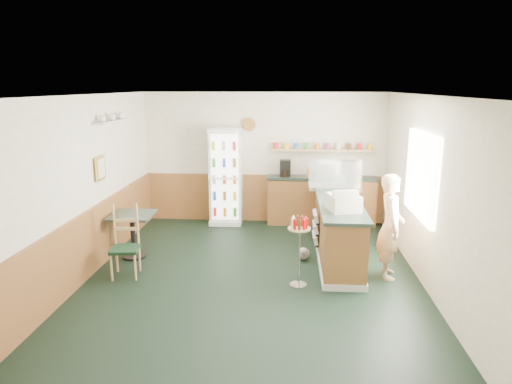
# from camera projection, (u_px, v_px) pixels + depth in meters

# --- Properties ---
(ground) EXTENTS (6.00, 6.00, 0.00)m
(ground) POSITION_uv_depth(u_px,v_px,m) (252.00, 277.00, 6.90)
(ground) COLOR black
(ground) RESTS_ON ground
(room_envelope) EXTENTS (5.04, 6.02, 2.72)m
(room_envelope) POSITION_uv_depth(u_px,v_px,m) (241.00, 169.00, 7.28)
(room_envelope) COLOR #EFE7CC
(room_envelope) RESTS_ON ground
(service_counter) EXTENTS (0.68, 3.01, 1.01)m
(service_counter) POSITION_uv_depth(u_px,v_px,m) (336.00, 228.00, 7.74)
(service_counter) COLOR olive
(service_counter) RESTS_ON ground
(back_counter) EXTENTS (2.24, 0.42, 1.69)m
(back_counter) POSITION_uv_depth(u_px,v_px,m) (321.00, 198.00, 9.41)
(back_counter) COLOR olive
(back_counter) RESTS_ON ground
(drinks_fridge) EXTENTS (0.66, 0.54, 2.00)m
(drinks_fridge) POSITION_uv_depth(u_px,v_px,m) (226.00, 176.00, 9.39)
(drinks_fridge) COLOR white
(drinks_fridge) RESTS_ON ground
(display_case) EXTENTS (0.92, 0.48, 0.53)m
(display_case) POSITION_uv_depth(u_px,v_px,m) (335.00, 174.00, 8.17)
(display_case) COLOR silver
(display_case) RESTS_ON service_counter
(cash_register) EXTENTS (0.52, 0.53, 0.24)m
(cash_register) POSITION_uv_depth(u_px,v_px,m) (344.00, 203.00, 6.76)
(cash_register) COLOR beige
(cash_register) RESTS_ON service_counter
(shopkeeper) EXTENTS (0.43, 0.56, 1.58)m
(shopkeeper) POSITION_uv_depth(u_px,v_px,m) (391.00, 226.00, 6.76)
(shopkeeper) COLOR tan
(shopkeeper) RESTS_ON ground
(condiment_stand) EXTENTS (0.33, 0.33, 1.02)m
(condiment_stand) POSITION_uv_depth(u_px,v_px,m) (299.00, 240.00, 6.46)
(condiment_stand) COLOR silver
(condiment_stand) RESTS_ON ground
(newspaper_rack) EXTENTS (0.09, 0.47, 0.55)m
(newspaper_rack) POSITION_uv_depth(u_px,v_px,m) (316.00, 228.00, 7.64)
(newspaper_rack) COLOR black
(newspaper_rack) RESTS_ON ground
(cafe_table) EXTENTS (0.70, 0.70, 0.76)m
(cafe_table) POSITION_uv_depth(u_px,v_px,m) (133.00, 227.00, 7.58)
(cafe_table) COLOR black
(cafe_table) RESTS_ON ground
(cafe_chair) EXTENTS (0.46, 0.46, 1.09)m
(cafe_chair) POSITION_uv_depth(u_px,v_px,m) (126.00, 239.00, 6.90)
(cafe_chair) COLOR black
(cafe_chair) RESTS_ON ground
(dog_doorstop) EXTENTS (0.20, 0.26, 0.24)m
(dog_doorstop) POSITION_uv_depth(u_px,v_px,m) (304.00, 253.00, 7.56)
(dog_doorstop) COLOR #989892
(dog_doorstop) RESTS_ON ground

